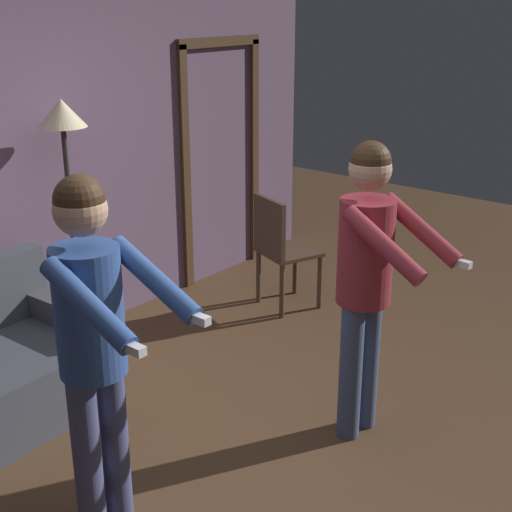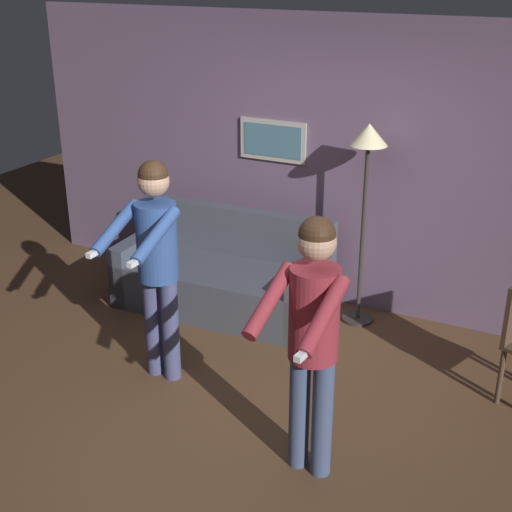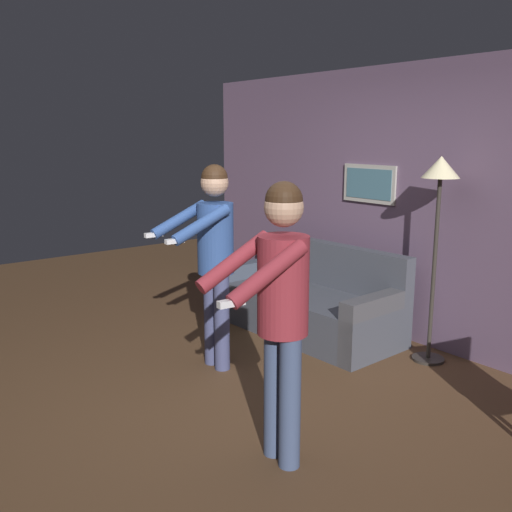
{
  "view_description": "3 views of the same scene",
  "coord_description": "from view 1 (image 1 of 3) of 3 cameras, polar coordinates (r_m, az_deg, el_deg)",
  "views": [
    {
      "loc": [
        -2.44,
        -2.08,
        2.4
      ],
      "look_at": [
        0.14,
        0.04,
        1.17
      ],
      "focal_mm": 50.0,
      "sensor_mm": 36.0,
      "label": 1
    },
    {
      "loc": [
        2.06,
        -3.7,
        3.03
      ],
      "look_at": [
        0.17,
        0.05,
        1.25
      ],
      "focal_mm": 50.0,
      "sensor_mm": 36.0,
      "label": 2
    },
    {
      "loc": [
        3.1,
        -2.34,
        1.96
      ],
      "look_at": [
        0.18,
        -0.05,
        1.16
      ],
      "focal_mm": 40.0,
      "sensor_mm": 36.0,
      "label": 3
    }
  ],
  "objects": [
    {
      "name": "person_standing_left",
      "position": [
        3.17,
        -12.89,
        -5.63
      ],
      "size": [
        0.44,
        0.7,
        1.72
      ],
      "color": "#434871",
      "rests_on": "ground_plane"
    },
    {
      "name": "dining_chair_distant",
      "position": [
        5.66,
        1.95,
        0.8
      ],
      "size": [
        0.54,
        0.54,
        0.93
      ],
      "color": "#4C3828",
      "rests_on": "ground_plane"
    },
    {
      "name": "back_wall_assembly",
      "position": [
        4.97,
        -19.7,
        6.19
      ],
      "size": [
        6.4,
        0.1,
        2.6
      ],
      "color": "#68506A",
      "rests_on": "ground_plane"
    },
    {
      "name": "torchiere_lamp",
      "position": [
        4.84,
        -15.04,
        8.32
      ],
      "size": [
        0.31,
        0.31,
        1.78
      ],
      "color": "#332D28",
      "rests_on": "ground_plane"
    },
    {
      "name": "person_standing_right",
      "position": [
        3.87,
        8.92,
        -0.78
      ],
      "size": [
        0.47,
        0.69,
        1.71
      ],
      "color": "#3F4E72",
      "rests_on": "ground_plane"
    },
    {
      "name": "ground_plane",
      "position": [
        4.0,
        -0.91,
        -16.67
      ],
      "size": [
        12.0,
        12.0,
        0.0
      ],
      "primitive_type": "plane",
      "color": "brown"
    }
  ]
}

